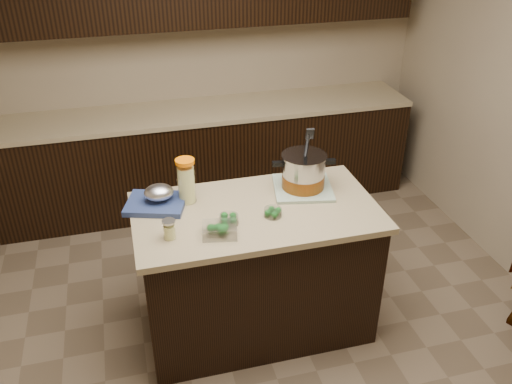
# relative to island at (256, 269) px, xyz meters

# --- Properties ---
(ground_plane) EXTENTS (4.00, 4.00, 0.00)m
(ground_plane) POSITION_rel_island_xyz_m (0.00, 0.00, -0.45)
(ground_plane) COLOR brown
(ground_plane) RESTS_ON ground
(room_shell) EXTENTS (4.04, 4.04, 2.72)m
(room_shell) POSITION_rel_island_xyz_m (0.00, 0.00, 1.26)
(room_shell) COLOR tan
(room_shell) RESTS_ON ground
(back_cabinets) EXTENTS (3.60, 0.63, 2.33)m
(back_cabinets) POSITION_rel_island_xyz_m (0.00, 1.74, 0.49)
(back_cabinets) COLOR black
(back_cabinets) RESTS_ON ground
(island) EXTENTS (1.46, 0.81, 0.90)m
(island) POSITION_rel_island_xyz_m (0.00, 0.00, 0.00)
(island) COLOR black
(island) RESTS_ON ground
(dish_towel) EXTENTS (0.42, 0.42, 0.02)m
(dish_towel) POSITION_rel_island_xyz_m (0.35, 0.16, 0.46)
(dish_towel) COLOR #598460
(dish_towel) RESTS_ON island
(stock_pot) EXTENTS (0.39, 0.32, 0.40)m
(stock_pot) POSITION_rel_island_xyz_m (0.35, 0.16, 0.56)
(stock_pot) COLOR #B7B7BC
(stock_pot) RESTS_ON dish_towel
(lemonade_pitcher) EXTENTS (0.12, 0.12, 0.28)m
(lemonade_pitcher) POSITION_rel_island_xyz_m (-0.38, 0.20, 0.58)
(lemonade_pitcher) COLOR #DDDD87
(lemonade_pitcher) RESTS_ON island
(mason_jar) EXTENTS (0.09, 0.09, 0.12)m
(mason_jar) POSITION_rel_island_xyz_m (-0.53, -0.17, 0.50)
(mason_jar) COLOR #DDDD87
(mason_jar) RESTS_ON island
(broccoli_tub_left) EXTENTS (0.14, 0.14, 0.05)m
(broccoli_tub_left) POSITION_rel_island_xyz_m (-0.19, -0.11, 0.47)
(broccoli_tub_left) COLOR silver
(broccoli_tub_left) RESTS_ON island
(broccoli_tub_right) EXTENTS (0.13, 0.13, 0.05)m
(broccoli_tub_right) POSITION_rel_island_xyz_m (0.08, -0.10, 0.47)
(broccoli_tub_right) COLOR silver
(broccoli_tub_right) RESTS_ON island
(broccoli_tub_rect) EXTENTS (0.21, 0.17, 0.07)m
(broccoli_tub_rect) POSITION_rel_island_xyz_m (-0.26, -0.21, 0.48)
(broccoli_tub_rect) COLOR silver
(broccoli_tub_rect) RESTS_ON island
(blue_tray) EXTENTS (0.41, 0.37, 0.13)m
(blue_tray) POSITION_rel_island_xyz_m (-0.56, 0.19, 0.49)
(blue_tray) COLOR navy
(blue_tray) RESTS_ON island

